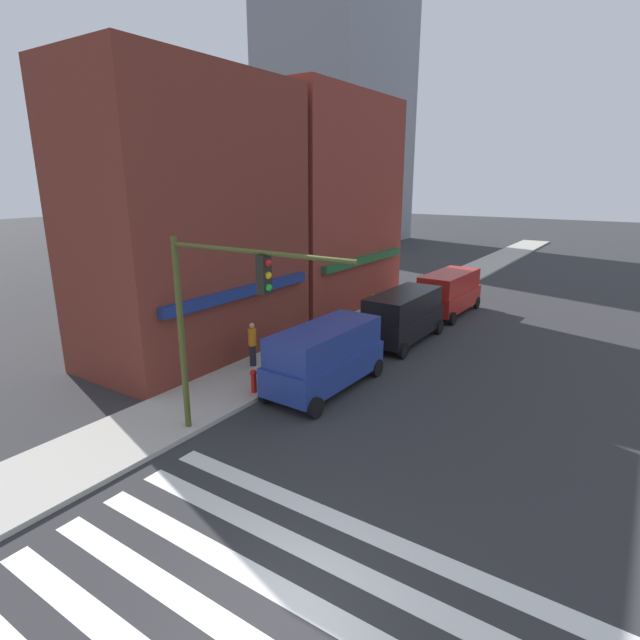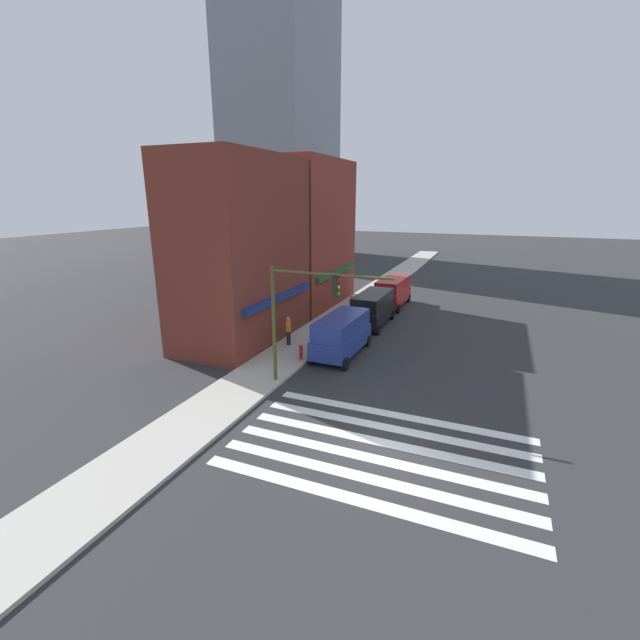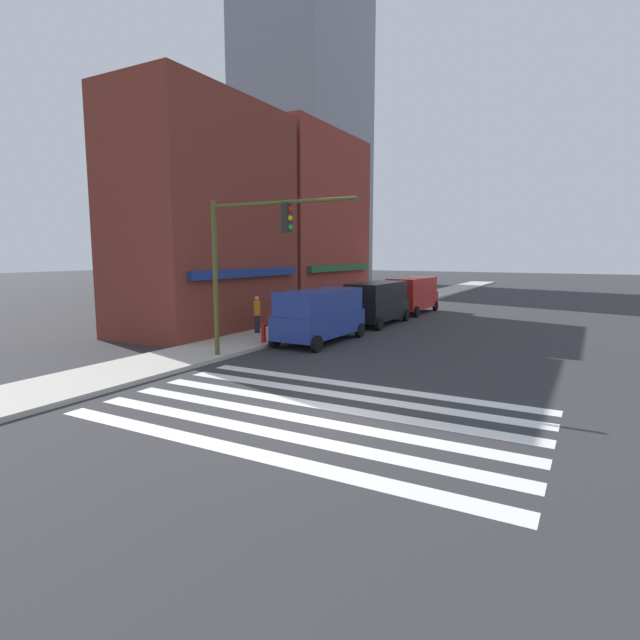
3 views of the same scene
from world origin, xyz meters
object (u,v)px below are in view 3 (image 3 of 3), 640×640
at_px(van_blue, 320,314).
at_px(pedestrian_orange_vest, 257,314).
at_px(van_black, 377,301).
at_px(fire_hydrant, 263,332).
at_px(traffic_signal, 246,249).
at_px(pedestrian_white_shirt, 351,303).
at_px(van_red, 412,294).

relative_size(van_blue, pedestrian_orange_vest, 2.85).
relative_size(van_black, pedestrian_orange_vest, 2.83).
relative_size(van_blue, van_black, 1.01).
xyz_separation_m(van_black, fire_hydrant, (-8.51, 1.70, -0.67)).
relative_size(traffic_signal, pedestrian_white_shirt, 3.29).
xyz_separation_m(van_black, van_red, (6.09, 0.00, 0.00)).
distance_m(van_blue, van_red, 12.67).
relative_size(traffic_signal, van_black, 1.16).
bearing_deg(pedestrian_orange_vest, traffic_signal, -87.10).
height_order(van_blue, fire_hydrant, van_blue).
relative_size(van_black, fire_hydrant, 5.95).
xyz_separation_m(van_blue, fire_hydrant, (-1.94, 1.70, -0.67)).
bearing_deg(van_blue, traffic_signal, 178.58).
bearing_deg(pedestrian_orange_vest, pedestrian_white_shirt, 47.28).
height_order(van_black, van_red, same).
distance_m(pedestrian_white_shirt, fire_hydrant, 9.07).
bearing_deg(fire_hydrant, pedestrian_white_shirt, 0.83).
distance_m(van_black, pedestrian_white_shirt, 1.92).
xyz_separation_m(traffic_signal, van_red, (17.59, -0.26, -2.79)).
bearing_deg(van_blue, pedestrian_white_shirt, 15.99).
xyz_separation_m(traffic_signal, pedestrian_white_shirt, (12.05, 1.57, -3.01)).
bearing_deg(fire_hydrant, traffic_signal, -154.24).
bearing_deg(fire_hydrant, van_blue, -41.28).
height_order(van_red, fire_hydrant, van_red).
height_order(van_blue, van_red, same).
xyz_separation_m(van_red, fire_hydrant, (-14.60, 1.70, -0.67)).
bearing_deg(van_red, van_black, -178.38).
xyz_separation_m(van_blue, van_black, (6.58, 0.00, 0.00)).
bearing_deg(pedestrian_orange_vest, van_red, 44.83).
height_order(van_red, pedestrian_white_shirt, van_red).
height_order(pedestrian_orange_vest, pedestrian_white_shirt, same).
relative_size(van_blue, pedestrian_white_shirt, 2.85).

